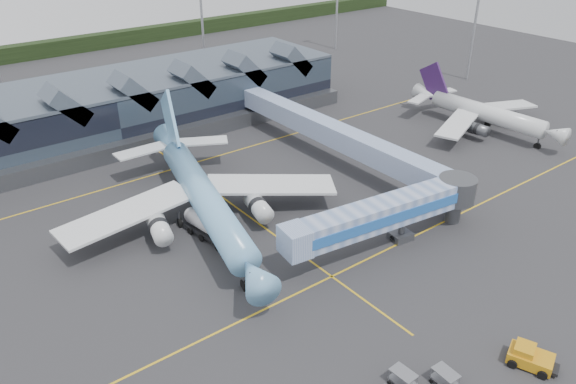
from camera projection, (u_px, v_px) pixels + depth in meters
ground at (289, 245)px, 68.65m from camera, size 260.00×260.00×0.00m
taxi_stripes at (243, 213)px, 75.65m from camera, size 120.00×60.00×0.01m
tree_line_far at (30, 51)px, 144.77m from camera, size 260.00×4.00×4.00m
terminal at (99, 111)px, 96.81m from camera, size 90.00×22.25×12.52m
light_masts at (186, 31)px, 118.02m from camera, size 132.40×42.56×22.45m
main_airliner at (202, 193)px, 71.95m from camera, size 36.08×42.22×13.71m
regional_jet at (482, 112)px, 100.89m from camera, size 27.91×30.41×10.45m
jet_bridge at (396, 210)px, 67.18m from camera, size 27.84×7.34×6.44m
fuel_truck at (209, 227)px, 69.32m from camera, size 3.50×8.89×2.95m
pushback_tug at (530, 357)px, 50.90m from camera, size 3.84×4.77×1.92m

